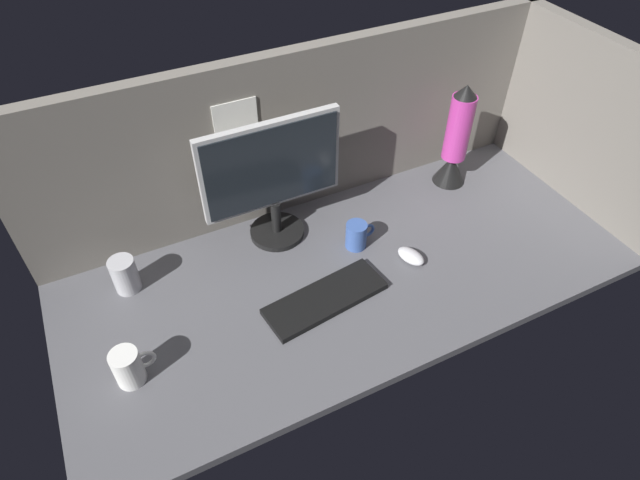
{
  "coord_description": "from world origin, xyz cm",
  "views": [
    {
      "loc": [
        -60.75,
        -99.51,
        123.08
      ],
      "look_at": [
        -6.18,
        0.0,
        14.0
      ],
      "focal_mm": 30.1,
      "sensor_mm": 36.0,
      "label": 1
    }
  ],
  "objects_px": {
    "monitor": "(272,176)",
    "lava_lamp": "(456,144)",
    "mug_ceramic_blue": "(357,235)",
    "mug_ceramic_white": "(129,367)",
    "mug_steel": "(125,275)",
    "mouse": "(411,256)",
    "keyboard": "(325,299)"
  },
  "relations": [
    {
      "from": "monitor",
      "to": "lava_lamp",
      "type": "bearing_deg",
      "value": -1.79
    },
    {
      "from": "mug_ceramic_blue",
      "to": "mug_ceramic_white",
      "type": "bearing_deg",
      "value": -166.88
    },
    {
      "from": "mug_steel",
      "to": "mug_ceramic_white",
      "type": "bearing_deg",
      "value": -100.04
    },
    {
      "from": "mug_ceramic_blue",
      "to": "mug_ceramic_white",
      "type": "relative_size",
      "value": 0.92
    },
    {
      "from": "mouse",
      "to": "lava_lamp",
      "type": "distance_m",
      "value": 0.48
    },
    {
      "from": "mug_ceramic_white",
      "to": "lava_lamp",
      "type": "bearing_deg",
      "value": 14.87
    },
    {
      "from": "monitor",
      "to": "lava_lamp",
      "type": "xyz_separation_m",
      "value": [
        0.69,
        -0.02,
        -0.07
      ]
    },
    {
      "from": "mug_ceramic_white",
      "to": "mug_ceramic_blue",
      "type": "bearing_deg",
      "value": 13.12
    },
    {
      "from": "mug_steel",
      "to": "monitor",
      "type": "bearing_deg",
      "value": 3.29
    },
    {
      "from": "keyboard",
      "to": "lava_lamp",
      "type": "distance_m",
      "value": 0.76
    },
    {
      "from": "mouse",
      "to": "mug_ceramic_white",
      "type": "distance_m",
      "value": 0.89
    },
    {
      "from": "mug_ceramic_blue",
      "to": "mug_ceramic_white",
      "type": "distance_m",
      "value": 0.78
    },
    {
      "from": "mug_ceramic_blue",
      "to": "lava_lamp",
      "type": "relative_size",
      "value": 0.26
    },
    {
      "from": "keyboard",
      "to": "mouse",
      "type": "distance_m",
      "value": 0.32
    },
    {
      "from": "lava_lamp",
      "to": "mug_ceramic_blue",
      "type": "bearing_deg",
      "value": -162.4
    },
    {
      "from": "keyboard",
      "to": "mug_steel",
      "type": "distance_m",
      "value": 0.6
    },
    {
      "from": "mouse",
      "to": "keyboard",
      "type": "bearing_deg",
      "value": 167.67
    },
    {
      "from": "mouse",
      "to": "mug_ceramic_blue",
      "type": "bearing_deg",
      "value": 114.54
    },
    {
      "from": "keyboard",
      "to": "mouse",
      "type": "relative_size",
      "value": 3.85
    },
    {
      "from": "mug_ceramic_white",
      "to": "lava_lamp",
      "type": "relative_size",
      "value": 0.29
    },
    {
      "from": "mug_steel",
      "to": "mug_ceramic_blue",
      "type": "bearing_deg",
      "value": -11.58
    },
    {
      "from": "keyboard",
      "to": "lava_lamp",
      "type": "relative_size",
      "value": 0.95
    },
    {
      "from": "monitor",
      "to": "mug_ceramic_white",
      "type": "distance_m",
      "value": 0.68
    },
    {
      "from": "mug_steel",
      "to": "lava_lamp",
      "type": "xyz_separation_m",
      "value": [
        1.18,
        0.01,
        0.11
      ]
    },
    {
      "from": "mug_ceramic_white",
      "to": "mouse",
      "type": "bearing_deg",
      "value": 2.79
    },
    {
      "from": "lava_lamp",
      "to": "keyboard",
      "type": "bearing_deg",
      "value": -154.85
    },
    {
      "from": "monitor",
      "to": "mug_ceramic_white",
      "type": "relative_size",
      "value": 4.03
    },
    {
      "from": "keyboard",
      "to": "lava_lamp",
      "type": "height_order",
      "value": "lava_lamp"
    },
    {
      "from": "monitor",
      "to": "mouse",
      "type": "distance_m",
      "value": 0.5
    },
    {
      "from": "keyboard",
      "to": "lava_lamp",
      "type": "xyz_separation_m",
      "value": [
        0.68,
        0.32,
        0.15
      ]
    },
    {
      "from": "mug_ceramic_blue",
      "to": "lava_lamp",
      "type": "xyz_separation_m",
      "value": [
        0.48,
        0.15,
        0.12
      ]
    },
    {
      "from": "mug_steel",
      "to": "lava_lamp",
      "type": "distance_m",
      "value": 1.19
    }
  ]
}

